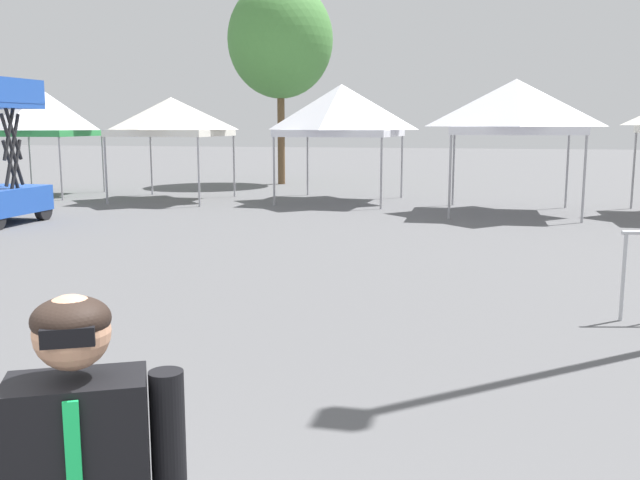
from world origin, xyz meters
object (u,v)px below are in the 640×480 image
canopy_tent_behind_right (341,110)px  canopy_tent_right_of_center (515,107)px  canopy_tent_left_of_center (171,117)px  tree_behind_tents_right (280,40)px  canopy_tent_far_right (41,112)px

canopy_tent_behind_right → canopy_tent_right_of_center: (4.90, -1.82, 0.03)m
canopy_tent_left_of_center → tree_behind_tents_right: 7.34m
canopy_tent_far_right → tree_behind_tents_right: (6.29, 6.04, 2.78)m
canopy_tent_left_of_center → canopy_tent_right_of_center: bearing=-5.6°
canopy_tent_left_of_center → canopy_tent_far_right: bearing=173.9°
canopy_tent_left_of_center → canopy_tent_behind_right: size_ratio=0.89×
canopy_tent_far_right → canopy_tent_behind_right: 9.82m
tree_behind_tents_right → canopy_tent_far_right: bearing=-136.2°
canopy_tent_behind_right → canopy_tent_right_of_center: 5.23m
canopy_tent_left_of_center → canopy_tent_behind_right: (5.04, 0.85, 0.18)m
canopy_tent_far_right → canopy_tent_right_of_center: 14.79m
canopy_tent_behind_right → canopy_tent_right_of_center: size_ratio=1.01×
canopy_tent_right_of_center → tree_behind_tents_right: size_ratio=0.45×
canopy_tent_left_of_center → tree_behind_tents_right: bearing=76.9°
canopy_tent_right_of_center → tree_behind_tents_right: tree_behind_tents_right is taller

